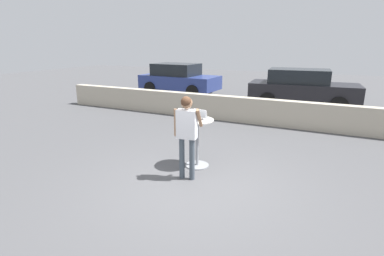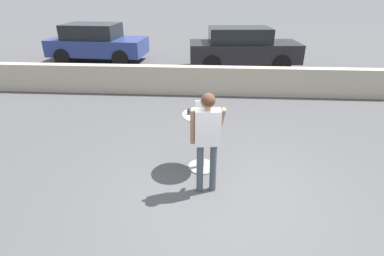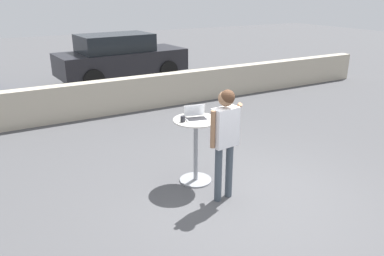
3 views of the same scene
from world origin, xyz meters
TOP-DOWN VIEW (x-y plane):
  - ground_plane at (0.00, 0.00)m, footprint 50.00×50.00m
  - pavement_kerb at (0.00, 5.26)m, footprint 16.71×0.35m
  - cafe_table at (-0.40, 0.95)m, footprint 0.73×0.73m
  - laptop at (-0.39, 0.96)m, footprint 0.40×0.34m
  - coffee_mug at (-0.64, 0.93)m, footprint 0.11×0.08m
  - standing_person at (-0.31, 0.25)m, footprint 0.54×0.41m
  - parked_car_near_street at (0.98, 8.70)m, footprint 4.55×2.14m
  - parked_car_further_down at (-5.48, 9.60)m, footprint 4.32×2.20m

SIDE VIEW (x-z plane):
  - ground_plane at x=0.00m, z-range 0.00..0.00m
  - pavement_kerb at x=0.00m, z-range 0.00..0.89m
  - cafe_table at x=-0.40m, z-range 0.13..1.23m
  - parked_car_further_down at x=-5.48m, z-range 0.02..1.67m
  - parked_car_near_street at x=0.98m, z-range 0.02..1.68m
  - standing_person at x=-0.31m, z-range 0.24..1.98m
  - laptop at x=-0.39m, z-range 1.04..1.25m
  - coffee_mug at x=-0.64m, z-range 1.10..1.20m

